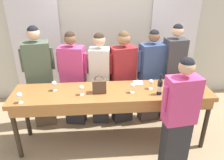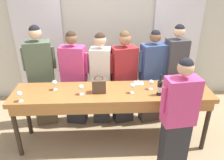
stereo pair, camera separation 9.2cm
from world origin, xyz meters
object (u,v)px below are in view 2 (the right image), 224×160
Objects in this scene: tasting_bar at (112,96)px; wine_glass_front_left at (178,81)px; wine_glass_center_right at (19,94)px; guest_olive_jacket at (42,77)px; wine_glass_front_mid at (191,79)px; guest_cream_sweater at (101,79)px; guest_navy_coat at (152,78)px; potted_plant at (193,87)px; guest_beige_cap at (174,74)px; host_pouring at (178,119)px; wine_bottle at (160,87)px; wine_glass_back_mid at (81,87)px; wine_glass_center_mid at (132,86)px; guest_pink_top at (75,79)px; guest_striped_shirt at (124,78)px; handbag at (99,86)px; wine_glass_center_left at (54,83)px; wine_glass_front_right at (179,89)px.

tasting_bar is 1.04m from wine_glass_front_left.
wine_glass_center_right is 0.09× the size of guest_olive_jacket.
guest_cream_sweater is at bearing 162.11° from wine_glass_front_mid.
guest_navy_coat reaches higher than potted_plant.
host_pouring is at bearing -104.18° from guest_beige_cap.
guest_beige_cap is at bearing 77.52° from wine_glass_front_left.
wine_bottle is 2.07× the size of wine_glass_back_mid.
wine_glass_back_mid is (-0.46, -0.07, 0.20)m from tasting_bar.
guest_navy_coat is at bearing 0.00° from guest_cream_sweater.
wine_glass_center_mid is 2.28m from potted_plant.
guest_navy_coat is at bearing 0.00° from guest_olive_jacket.
guest_pink_top is at bearing 139.97° from host_pouring.
wine_glass_center_mid reaches higher than tasting_bar.
guest_beige_cap is (0.90, -0.00, 0.05)m from guest_striped_shirt.
potted_plant is at bearing 35.74° from tasting_bar.
wine_glass_front_left is 0.09× the size of host_pouring.
guest_cream_sweater is at bearing 105.63° from tasting_bar.
guest_pink_top is (-0.64, 0.62, 0.02)m from tasting_bar.
tasting_bar is 0.97m from guest_navy_coat.
handbag is 1.79× the size of wine_glass_front_mid.
guest_cream_sweater is 1.31m from guest_beige_cap.
guest_pink_top is at bearing 52.49° from wine_glass_center_right.
handbag is at bearing -31.94° from guest_olive_jacket.
wine_glass_center_right is (-2.32, -0.30, 0.00)m from wine_glass_front_left.
guest_navy_coat is at bearing 29.66° from wine_glass_back_mid.
guest_beige_cap reaches higher than guest_striped_shirt.
guest_striped_shirt reaches higher than tasting_bar.
wine_glass_front_mid is 0.09× the size of guest_striped_shirt.
wine_glass_center_left reaches higher than tasting_bar.
guest_striped_shirt is at bearing 180.00° from guest_beige_cap.
wine_glass_back_mid is (0.84, 0.16, 0.00)m from wine_glass_center_right.
guest_beige_cap is at bearing 0.00° from guest_cream_sweater.
guest_olive_jacket reaches higher than guest_beige_cap.
potted_plant is at bearing 24.21° from guest_striped_shirt.
host_pouring reaches higher than wine_glass_front_mid.
handbag is at bearing -175.62° from tasting_bar.
wine_glass_center_left and wine_glass_back_mid have the same top height.
guest_olive_jacket is 1.00× the size of guest_beige_cap.
wine_bottle is at bearing 171.63° from wine_glass_front_right.
guest_pink_top reaches higher than guest_cream_sweater.
wine_glass_front_mid is 1.52m from guest_cream_sweater.
potted_plant is (0.94, 1.55, -0.78)m from wine_glass_front_right.
handbag is 1.79× the size of wine_glass_front_right.
wine_glass_center_mid is at bearing -35.79° from guest_pink_top.
guest_striped_shirt is (-0.78, 0.55, -0.18)m from wine_glass_front_left.
guest_olive_jacket reaches higher than wine_glass_center_right.
tasting_bar is at bearing 8.44° from wine_glass_back_mid.
handbag is 1.47m from wine_glass_front_mid.
wine_glass_front_right and wine_glass_center_right have the same top height.
guest_olive_jacket reaches higher than wine_glass_front_left.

